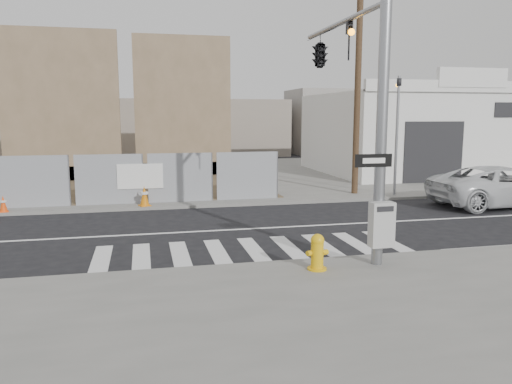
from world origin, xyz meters
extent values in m
plane|color=black|center=(0.00, 0.00, 0.00)|extent=(100.00, 100.00, 0.00)
cube|color=slate|center=(0.00, 14.00, 0.06)|extent=(50.00, 20.00, 0.12)
cylinder|color=gray|center=(2.50, -4.80, 3.62)|extent=(0.26, 0.26, 7.00)
cylinder|color=gray|center=(2.50, -2.20, 6.12)|extent=(0.14, 5.20, 0.14)
cube|color=#B2B2AF|center=(2.45, -5.08, 1.15)|extent=(0.55, 0.30, 1.05)
cube|color=black|center=(2.25, -4.96, 2.62)|extent=(0.90, 0.03, 0.30)
cube|color=silver|center=(2.25, -4.98, 2.62)|extent=(0.55, 0.01, 0.12)
imported|color=black|center=(2.50, -2.80, 5.57)|extent=(0.16, 0.20, 1.00)
imported|color=black|center=(2.50, -0.60, 5.57)|extent=(0.53, 2.48, 1.00)
cylinder|color=gray|center=(8.00, 4.60, 2.72)|extent=(0.12, 0.12, 5.20)
imported|color=black|center=(8.00, 4.60, 5.22)|extent=(0.16, 0.20, 1.00)
cube|color=brown|center=(-7.00, 13.00, 4.12)|extent=(6.00, 0.50, 8.00)
cube|color=brown|center=(-7.00, 13.40, 0.52)|extent=(6.00, 1.30, 0.80)
cube|color=brown|center=(-0.50, 14.00, 4.12)|extent=(5.50, 0.50, 8.00)
cube|color=brown|center=(-0.50, 14.40, 0.52)|extent=(5.50, 1.30, 0.80)
cube|color=silver|center=(14.00, 13.00, 2.52)|extent=(12.00, 10.00, 4.80)
cube|color=silver|center=(14.00, 8.00, 5.12)|extent=(12.00, 0.30, 0.60)
cube|color=silver|center=(14.00, 7.95, 5.57)|extent=(4.00, 0.30, 1.00)
cube|color=black|center=(12.00, 7.98, 1.72)|extent=(3.40, 0.06, 3.20)
cylinder|color=#4C3723|center=(6.50, 5.50, 5.12)|extent=(0.28, 0.28, 10.00)
cylinder|color=#E6AD0C|center=(0.96, -4.90, 0.14)|extent=(0.58, 0.58, 0.04)
cylinder|color=#E6AD0C|center=(0.96, -4.90, 0.45)|extent=(0.38, 0.38, 0.67)
sphere|color=#E6AD0C|center=(0.96, -4.90, 0.81)|extent=(0.31, 0.31, 0.31)
cylinder|color=#E6AD0C|center=(0.78, -4.90, 0.52)|extent=(0.19, 0.17, 0.12)
cylinder|color=#E6AD0C|center=(1.13, -4.90, 0.52)|extent=(0.19, 0.17, 0.12)
imported|color=silver|center=(11.22, 1.73, 0.81)|extent=(5.88, 2.77, 1.62)
cube|color=#F5480C|center=(-7.93, 4.22, 0.13)|extent=(0.39, 0.39, 0.03)
cone|color=#F5480C|center=(-7.93, 4.22, 0.43)|extent=(0.35, 0.35, 0.62)
cylinder|color=silver|center=(-7.93, 4.22, 0.52)|extent=(0.24, 0.24, 0.07)
cube|color=orange|center=(-2.86, 4.34, 0.14)|extent=(0.52, 0.52, 0.03)
cone|color=orange|center=(-2.86, 4.34, 0.52)|extent=(0.46, 0.46, 0.79)
cylinder|color=silver|center=(-2.86, 4.34, 0.63)|extent=(0.31, 0.31, 0.09)
camera|label=1|loc=(-2.88, -15.40, 3.64)|focal=35.00mm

